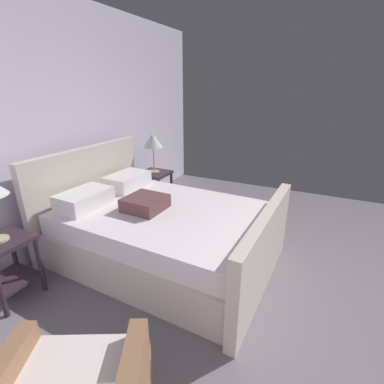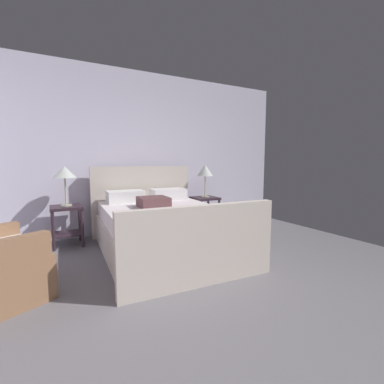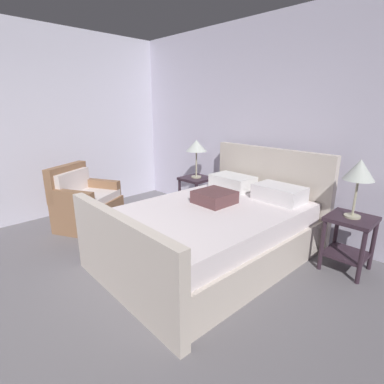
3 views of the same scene
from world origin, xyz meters
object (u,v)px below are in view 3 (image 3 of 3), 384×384
at_px(bed, 213,230).
at_px(armchair, 85,204).
at_px(table_lamp_left, 196,147).
at_px(table_lamp_right, 360,171).
at_px(nightstand_left, 196,189).
at_px(nightstand_right, 349,235).

distance_m(bed, armchair, 1.97).
bearing_deg(armchair, table_lamp_left, 65.60).
bearing_deg(table_lamp_right, nightstand_left, 177.70).
distance_m(nightstand_right, armchair, 3.37).
relative_size(nightstand_right, nightstand_left, 1.00).
bearing_deg(table_lamp_right, nightstand_right, 180.00).
bearing_deg(table_lamp_right, armchair, -154.47).
distance_m(bed, nightstand_right, 1.42).
bearing_deg(bed, nightstand_left, 142.09).
distance_m(nightstand_left, armchair, 1.70).
relative_size(bed, table_lamp_right, 3.99).
height_order(bed, table_lamp_right, table_lamp_right).
relative_size(bed, table_lamp_left, 4.07).
xyz_separation_m(bed, nightstand_left, (-1.17, 0.91, 0.05)).
bearing_deg(nightstand_left, armchair, -114.40).
xyz_separation_m(nightstand_left, armchair, (-0.70, -1.54, -0.06)).
height_order(nightstand_right, nightstand_left, same).
relative_size(table_lamp_left, armchair, 0.60).
bearing_deg(bed, armchair, -161.27).
bearing_deg(nightstand_right, armchair, -154.47).
bearing_deg(table_lamp_left, nightstand_right, -2.30).
distance_m(nightstand_right, nightstand_left, 2.34).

